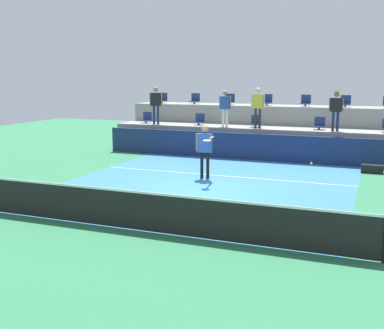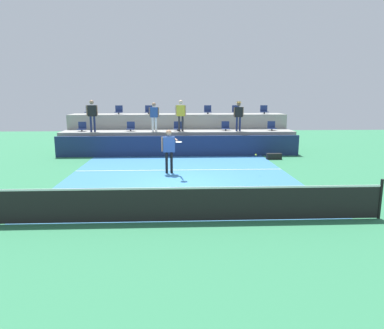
{
  "view_description": "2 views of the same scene",
  "coord_description": "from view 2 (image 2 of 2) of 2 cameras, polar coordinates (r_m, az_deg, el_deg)",
  "views": [
    {
      "loc": [
        4.92,
        -13.04,
        3.4
      ],
      "look_at": [
        0.19,
        -0.99,
        1.01
      ],
      "focal_mm": 44.27,
      "sensor_mm": 36.0,
      "label": 1
    },
    {
      "loc": [
        -0.15,
        -12.62,
        3.2
      ],
      "look_at": [
        0.38,
        -1.1,
        0.93
      ],
      "focal_mm": 32.86,
      "sensor_mm": 36.0,
      "label": 2
    }
  ],
  "objects": [
    {
      "name": "ground_plane",
      "position": [
        13.02,
        -1.91,
        -3.12
      ],
      "size": [
        40.0,
        40.0,
        0.0
      ],
      "primitive_type": "plane",
      "color": "#2D754C"
    },
    {
      "name": "court_inner_paint",
      "position": [
        13.99,
        -1.96,
        -2.1
      ],
      "size": [
        9.0,
        10.0,
        0.01
      ],
      "primitive_type": "cube",
      "color": "teal",
      "rests_on": "ground_plane"
    },
    {
      "name": "court_service_line",
      "position": [
        15.36,
        -2.03,
        -0.9
      ],
      "size": [
        9.0,
        0.06,
        0.0
      ],
      "primitive_type": "cube",
      "color": "white",
      "rests_on": "ground_plane"
    },
    {
      "name": "tennis_net",
      "position": [
        9.03,
        -1.58,
        -6.28
      ],
      "size": [
        10.48,
        0.08,
        1.07
      ],
      "color": "black",
      "rests_on": "ground_plane"
    },
    {
      "name": "sponsor_backboard",
      "position": [
        18.81,
        -2.17,
        3.0
      ],
      "size": [
        13.0,
        0.16,
        1.1
      ],
      "primitive_type": "cube",
      "color": "navy",
      "rests_on": "ground_plane"
    },
    {
      "name": "seating_tier_lower",
      "position": [
        20.09,
        -2.2,
        3.74
      ],
      "size": [
        13.0,
        1.8,
        1.25
      ],
      "primitive_type": "cube",
      "color": "gray",
      "rests_on": "ground_plane"
    },
    {
      "name": "seating_tier_upper",
      "position": [
        21.83,
        -2.25,
        5.45
      ],
      "size": [
        13.0,
        1.8,
        2.1
      ],
      "primitive_type": "cube",
      "color": "gray",
      "rests_on": "ground_plane"
    },
    {
      "name": "stadium_chair_lower_far_left",
      "position": [
        20.6,
        -17.42,
        5.77
      ],
      "size": [
        0.44,
        0.4,
        0.52
      ],
      "color": "#2D2D33",
      "rests_on": "seating_tier_lower"
    },
    {
      "name": "stadium_chair_lower_left",
      "position": [
        20.09,
        -9.91,
        5.99
      ],
      "size": [
        0.44,
        0.4,
        0.52
      ],
      "color": "#2D2D33",
      "rests_on": "seating_tier_lower"
    },
    {
      "name": "stadium_chair_lower_center",
      "position": [
        19.93,
        -2.33,
        6.11
      ],
      "size": [
        0.44,
        0.4,
        0.52
      ],
      "color": "#2D2D33",
      "rests_on": "seating_tier_lower"
    },
    {
      "name": "stadium_chair_lower_right",
      "position": [
        20.13,
        5.47,
        6.12
      ],
      "size": [
        0.44,
        0.4,
        0.52
      ],
      "color": "#2D2D33",
      "rests_on": "seating_tier_lower"
    },
    {
      "name": "stadium_chair_lower_far_right",
      "position": [
        20.67,
        12.8,
        6.02
      ],
      "size": [
        0.44,
        0.4,
        0.52
      ],
      "color": "#2D2D33",
      "rests_on": "seating_tier_lower"
    },
    {
      "name": "stadium_chair_upper_far_left",
      "position": [
        22.29,
        -16.34,
        8.39
      ],
      "size": [
        0.44,
        0.4,
        0.52
      ],
      "color": "#2D2D33",
      "rests_on": "seating_tier_upper"
    },
    {
      "name": "stadium_chair_upper_left",
      "position": [
        21.94,
        -11.79,
        8.57
      ],
      "size": [
        0.44,
        0.4,
        0.52
      ],
      "color": "#2D2D33",
      "rests_on": "seating_tier_upper"
    },
    {
      "name": "stadium_chair_upper_mid_left",
      "position": [
        21.73,
        -7.05,
        8.7
      ],
      "size": [
        0.44,
        0.4,
        0.52
      ],
      "color": "#2D2D33",
      "rests_on": "seating_tier_upper"
    },
    {
      "name": "stadium_chair_upper_center",
      "position": [
        21.67,
        -2.16,
        8.76
      ],
      "size": [
        0.44,
        0.4,
        0.52
      ],
      "color": "#2D2D33",
      "rests_on": "seating_tier_upper"
    },
    {
      "name": "stadium_chair_upper_mid_right",
      "position": [
        21.76,
        2.58,
        8.77
      ],
      "size": [
        0.44,
        0.4,
        0.52
      ],
      "color": "#2D2D33",
      "rests_on": "seating_tier_upper"
    },
    {
      "name": "stadium_chair_upper_right",
      "position": [
        21.99,
        7.13,
        8.72
      ],
      "size": [
        0.44,
        0.4,
        0.52
      ],
      "color": "#2D2D33",
      "rests_on": "seating_tier_upper"
    },
    {
      "name": "stadium_chair_upper_far_right",
      "position": [
        22.35,
        11.62,
        8.62
      ],
      "size": [
        0.44,
        0.4,
        0.52
      ],
      "color": "#2D2D33",
      "rests_on": "seating_tier_upper"
    },
    {
      "name": "tennis_player",
      "position": [
        14.55,
        -3.73,
        2.93
      ],
      "size": [
        0.86,
        1.22,
        1.83
      ],
      "color": "black",
      "rests_on": "ground_plane"
    },
    {
      "name": "spectator_in_white",
      "position": [
        20.01,
        -15.91,
        8.09
      ],
      "size": [
        0.6,
        0.27,
        1.72
      ],
      "color": "navy",
      "rests_on": "seating_tier_lower"
    },
    {
      "name": "spectator_in_grey",
      "position": [
        19.53,
        -6.17,
        8.09
      ],
      "size": [
        0.57,
        0.23,
        1.58
      ],
      "color": "white",
      "rests_on": "seating_tier_lower"
    },
    {
      "name": "spectator_leaning_on_rail",
      "position": [
        19.49,
        -1.83,
        8.42
      ],
      "size": [
        0.6,
        0.25,
        1.71
      ],
      "color": "#2D2D33",
      "rests_on": "seating_tier_lower"
    },
    {
      "name": "spectator_with_hat",
      "position": [
        19.8,
        7.58,
        8.26
      ],
      "size": [
        0.57,
        0.41,
        1.65
      ],
      "color": "navy",
      "rests_on": "seating_tier_lower"
    },
    {
      "name": "tennis_ball",
      "position": [
        14.66,
        10.32,
        1.57
      ],
      "size": [
        0.07,
        0.07,
        0.07
      ],
      "color": "#CCE033"
    },
    {
      "name": "equipment_bag",
      "position": [
        18.45,
        13.15,
        1.3
      ],
      "size": [
        0.76,
        0.28,
        0.3
      ],
      "primitive_type": "cube",
      "color": "black",
      "rests_on": "ground_plane"
    }
  ]
}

